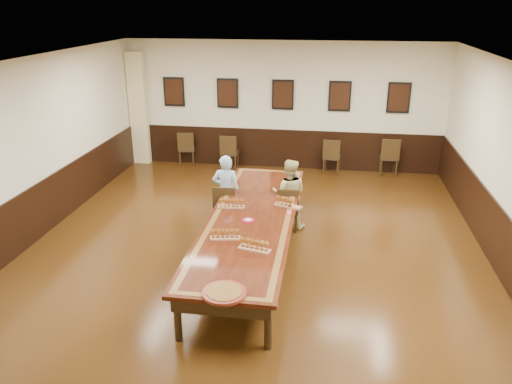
% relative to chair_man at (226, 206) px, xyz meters
% --- Properties ---
extents(floor, '(8.00, 10.00, 0.02)m').
position_rel_chair_man_xyz_m(floor, '(0.67, -1.10, -0.46)').
color(floor, black).
rests_on(floor, ground).
extents(ceiling, '(8.00, 10.00, 0.02)m').
position_rel_chair_man_xyz_m(ceiling, '(0.67, -1.10, 2.76)').
color(ceiling, white).
rests_on(ceiling, floor).
extents(wall_back, '(8.00, 0.02, 3.20)m').
position_rel_chair_man_xyz_m(wall_back, '(0.67, 3.91, 1.15)').
color(wall_back, beige).
rests_on(wall_back, floor).
extents(wall_left, '(0.02, 10.00, 3.20)m').
position_rel_chair_man_xyz_m(wall_left, '(-3.34, -1.10, 1.15)').
color(wall_left, beige).
rests_on(wall_left, floor).
extents(chair_man, '(0.44, 0.48, 0.89)m').
position_rel_chair_man_xyz_m(chair_man, '(0.00, 0.00, 0.00)').
color(chair_man, black).
rests_on(chair_man, floor).
extents(chair_woman, '(0.41, 0.45, 0.87)m').
position_rel_chair_man_xyz_m(chair_woman, '(1.18, 0.13, -0.01)').
color(chair_woman, black).
rests_on(chair_woman, floor).
extents(spare_chair_a, '(0.49, 0.52, 0.90)m').
position_rel_chair_man_xyz_m(spare_chair_a, '(-1.83, 3.74, 0.01)').
color(spare_chair_a, black).
rests_on(spare_chair_a, floor).
extents(spare_chair_b, '(0.43, 0.47, 0.91)m').
position_rel_chair_man_xyz_m(spare_chair_b, '(-0.64, 3.54, 0.01)').
color(spare_chair_b, black).
rests_on(spare_chair_b, floor).
extents(spare_chair_c, '(0.48, 0.51, 0.90)m').
position_rel_chair_man_xyz_m(spare_chair_c, '(1.97, 3.60, 0.00)').
color(spare_chair_c, black).
rests_on(spare_chair_c, floor).
extents(spare_chair_d, '(0.45, 0.49, 0.96)m').
position_rel_chair_man_xyz_m(spare_chair_d, '(3.36, 3.68, 0.03)').
color(spare_chair_d, black).
rests_on(spare_chair_d, floor).
extents(person_man, '(0.54, 0.37, 1.42)m').
position_rel_chair_man_xyz_m(person_man, '(-0.01, 0.09, 0.27)').
color(person_man, '#4E8FC3').
rests_on(person_man, floor).
extents(person_woman, '(0.68, 0.53, 1.35)m').
position_rel_chair_man_xyz_m(person_woman, '(1.18, 0.22, 0.23)').
color(person_woman, '#CBC87F').
rests_on(person_woman, floor).
extents(pink_phone, '(0.09, 0.15, 0.01)m').
position_rel_chair_man_xyz_m(pink_phone, '(1.27, -0.84, 0.31)').
color(pink_phone, '#F25073').
rests_on(pink_phone, conference_table).
extents(curtain, '(0.45, 0.18, 2.90)m').
position_rel_chair_man_xyz_m(curtain, '(-3.08, 3.72, 1.00)').
color(curtain, beige).
rests_on(curtain, floor).
extents(wainscoting, '(8.00, 10.00, 1.00)m').
position_rel_chair_man_xyz_m(wainscoting, '(0.67, -1.10, 0.05)').
color(wainscoting, black).
rests_on(wainscoting, floor).
extents(conference_table, '(1.40, 5.00, 0.76)m').
position_rel_chair_man_xyz_m(conference_table, '(0.67, -1.10, 0.17)').
color(conference_table, black).
rests_on(conference_table, floor).
extents(posters, '(6.14, 0.04, 0.74)m').
position_rel_chair_man_xyz_m(posters, '(0.67, 3.84, 1.45)').
color(posters, black).
rests_on(posters, wall_back).
extents(flight_a, '(0.46, 0.18, 0.17)m').
position_rel_chair_man_xyz_m(flight_a, '(0.26, -0.77, 0.38)').
color(flight_a, '#A16743').
rests_on(flight_a, conference_table).
extents(flight_b, '(0.50, 0.29, 0.18)m').
position_rel_chair_man_xyz_m(flight_b, '(1.20, -0.58, 0.39)').
color(flight_b, '#A16743').
rests_on(flight_b, conference_table).
extents(flight_c, '(0.47, 0.21, 0.17)m').
position_rel_chair_man_xyz_m(flight_c, '(0.41, -1.96, 0.38)').
color(flight_c, '#A16743').
rests_on(flight_c, conference_table).
extents(flight_d, '(0.49, 0.26, 0.18)m').
position_rel_chair_man_xyz_m(flight_d, '(0.90, -2.25, 0.39)').
color(flight_d, '#A16743').
rests_on(flight_d, conference_table).
extents(red_plate_grp, '(0.20, 0.20, 0.03)m').
position_rel_chair_man_xyz_m(red_plate_grp, '(0.65, -1.27, 0.32)').
color(red_plate_grp, '#C30D37').
rests_on(red_plate_grp, conference_table).
extents(carved_platter, '(0.67, 0.67, 0.04)m').
position_rel_chair_man_xyz_m(carved_platter, '(0.71, -3.43, 0.33)').
color(carved_platter, '#601D13').
rests_on(carved_platter, conference_table).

